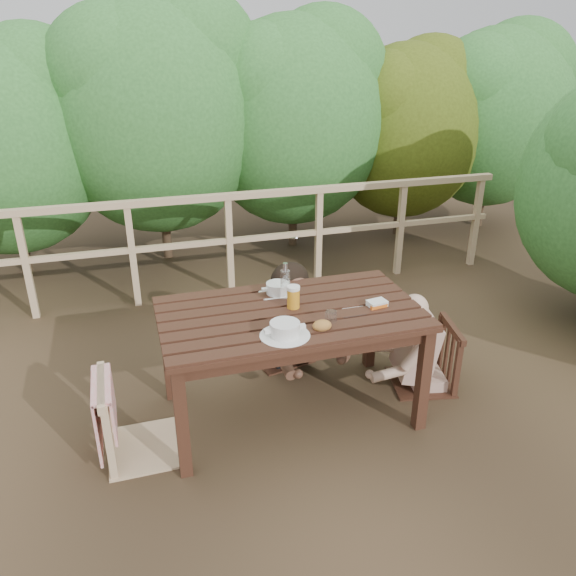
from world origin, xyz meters
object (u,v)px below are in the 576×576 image
object	(u,v)px
soup_near	(285,330)
soup_far	(278,289)
tumbler	(331,318)
diner_right	(432,311)
beer_glass	(293,298)
chair_right	(426,330)
bread_roll	(322,326)
bottle	(285,282)
chair_far	(280,310)
chair_left	(139,381)
butter_tub	(377,304)
woman	(279,282)
table	(290,364)

from	to	relation	value
soup_near	soup_far	xyz separation A→B (m)	(0.12, 0.57, -0.01)
soup_near	tumbler	world-z (taller)	soup_near
diner_right	beer_glass	world-z (taller)	diner_right
diner_right	beer_glass	xyz separation A→B (m)	(-1.02, -0.02, 0.25)
chair_right	tumbler	bearing A→B (deg)	-60.23
diner_right	soup_far	xyz separation A→B (m)	(-1.05, 0.22, 0.21)
bread_roll	bottle	bearing A→B (deg)	101.02
chair_far	chair_right	xyz separation A→B (m)	(0.89, -0.64, 0.02)
chair_left	soup_far	xyz separation A→B (m)	(0.95, 0.38, 0.30)
beer_glass	bottle	bearing A→B (deg)	93.99
tumbler	butter_tub	xyz separation A→B (m)	(0.36, 0.12, -0.02)
chair_left	butter_tub	size ratio (longest dim) A/B	8.11
chair_right	tumbler	distance (m)	0.94
butter_tub	bottle	bearing A→B (deg)	143.82
bottle	tumbler	distance (m)	0.44
butter_tub	diner_right	bearing A→B (deg)	8.64
tumbler	chair_far	bearing A→B (deg)	93.86
diner_right	tumbler	bearing A→B (deg)	119.18
chair_far	bottle	xyz separation A→B (m)	(-0.11, -0.51, 0.47)
beer_glass	butter_tub	distance (m)	0.53
soup_far	bottle	xyz separation A→B (m)	(0.02, -0.09, 0.09)
woman	beer_glass	bearing A→B (deg)	68.46
tumbler	butter_tub	size ratio (longest dim) A/B	0.69
diner_right	bottle	distance (m)	1.08
chair_far	woman	world-z (taller)	woman
chair_left	chair_far	world-z (taller)	chair_left
chair_right	diner_right	bearing A→B (deg)	101.52
chair_right	bread_roll	size ratio (longest dim) A/B	7.67
beer_glass	bottle	world-z (taller)	bottle
soup_near	bread_roll	size ratio (longest dim) A/B	2.54
soup_near	chair_left	bearing A→B (deg)	166.93
diner_right	table	bearing A→B (deg)	104.47
beer_glass	butter_tub	xyz separation A→B (m)	(0.52, -0.13, -0.05)
soup_far	tumbler	distance (m)	0.53
diner_right	beer_glass	bearing A→B (deg)	102.74
soup_near	bottle	xyz separation A→B (m)	(0.14, 0.48, 0.08)
chair_far	woman	size ratio (longest dim) A/B	0.65
bread_roll	woman	bearing A→B (deg)	88.97
bottle	butter_tub	size ratio (longest dim) A/B	2.16
bread_roll	diner_right	bearing A→B (deg)	19.69
chair_far	beer_glass	world-z (taller)	beer_glass
bread_roll	tumbler	size ratio (longest dim) A/B	1.37
chair_far	chair_right	bearing A→B (deg)	-48.93
chair_right	soup_near	world-z (taller)	chair_right
table	beer_glass	world-z (taller)	beer_glass
chair_far	diner_right	size ratio (longest dim) A/B	0.72
woman	beer_glass	xyz separation A→B (m)	(-0.10, -0.68, 0.18)
chair_left	bottle	distance (m)	1.09
butter_tub	table	bearing A→B (deg)	161.17
soup_far	table	bearing A→B (deg)	-88.83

